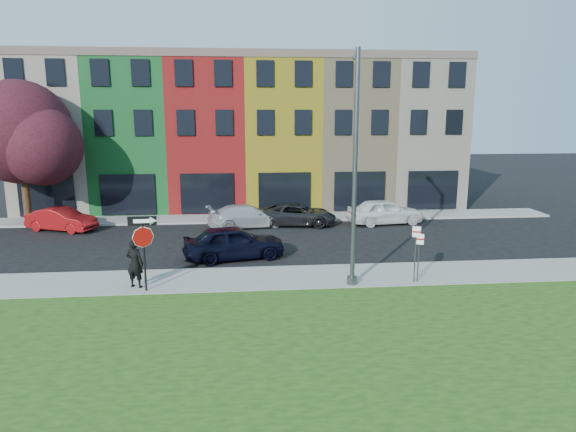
{
  "coord_description": "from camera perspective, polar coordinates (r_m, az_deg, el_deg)",
  "views": [
    {
      "loc": [
        -2.87,
        -16.89,
        6.82
      ],
      "look_at": [
        -0.91,
        4.0,
        2.45
      ],
      "focal_mm": 32.0,
      "sensor_mm": 36.0,
      "label": 1
    }
  ],
  "objects": [
    {
      "name": "sidewalk_near",
      "position": [
        21.56,
        8.02,
        -6.61
      ],
      "size": [
        40.0,
        3.0,
        0.12
      ],
      "primitive_type": "cube",
      "color": "gray",
      "rests_on": "ground"
    },
    {
      "name": "parked_car_white",
      "position": [
        31.51,
        10.73,
        0.5
      ],
      "size": [
        2.99,
        5.0,
        1.54
      ],
      "primitive_type": "imported",
      "rotation": [
        0.0,
        0.0,
        1.7
      ],
      "color": "white",
      "rests_on": "ground"
    },
    {
      "name": "parking_sign_b",
      "position": [
        20.73,
        14.34,
        -3.75
      ],
      "size": [
        0.31,
        0.15,
        2.04
      ],
      "rotation": [
        0.0,
        0.0,
        -0.35
      ],
      "color": "#4A4E50",
      "rests_on": "sidewalk_near"
    },
    {
      "name": "street_lamp",
      "position": [
        19.59,
        7.43,
        5.16
      ],
      "size": [
        0.77,
        2.56,
        8.88
      ],
      "rotation": [
        0.0,
        0.0,
        -0.19
      ],
      "color": "#4A4E50",
      "rests_on": "sidewalk_near"
    },
    {
      "name": "tree_purple",
      "position": [
        33.67,
        -27.42,
        8.03
      ],
      "size": [
        7.14,
        6.25,
        8.39
      ],
      "color": "#312010",
      "rests_on": "sidewalk_far"
    },
    {
      "name": "sidewalk_far",
      "position": [
        32.6,
        -5.48,
        -0.25
      ],
      "size": [
        40.0,
        2.4,
        0.12
      ],
      "primitive_type": "cube",
      "color": "gray",
      "rests_on": "ground"
    },
    {
      "name": "ground",
      "position": [
        18.44,
        4.04,
        -9.96
      ],
      "size": [
        120.0,
        120.0,
        0.0
      ],
      "primitive_type": "plane",
      "color": "black",
      "rests_on": "ground"
    },
    {
      "name": "man",
      "position": [
        20.46,
        -16.65,
        -5.06
      ],
      "size": [
        0.98,
        0.9,
        1.9
      ],
      "primitive_type": "imported",
      "rotation": [
        0.0,
        0.0,
        2.8
      ],
      "color": "black",
      "rests_on": "sidewalk_near"
    },
    {
      "name": "parked_car_silver",
      "position": [
        30.23,
        -4.53,
        0.01
      ],
      "size": [
        4.03,
        5.51,
        1.35
      ],
      "primitive_type": "imported",
      "rotation": [
        0.0,
        0.0,
        1.81
      ],
      "color": "#AEAEB3",
      "rests_on": "ground"
    },
    {
      "name": "sedan_near",
      "position": [
        23.86,
        -6.03,
        -2.93
      ],
      "size": [
        3.84,
        5.43,
        1.58
      ],
      "primitive_type": "imported",
      "rotation": [
        0.0,
        0.0,
        1.79
      ],
      "color": "black",
      "rests_on": "ground"
    },
    {
      "name": "rowhouse_block",
      "position": [
        38.12,
        -4.87,
        8.98
      ],
      "size": [
        30.0,
        10.12,
        10.0
      ],
      "color": "beige",
      "rests_on": "ground"
    },
    {
      "name": "stop_sign",
      "position": [
        19.67,
        -15.8,
        -2.37
      ],
      "size": [
        1.05,
        0.11,
        2.86
      ],
      "rotation": [
        0.0,
        0.0,
        0.03
      ],
      "color": "black",
      "rests_on": "sidewalk_near"
    },
    {
      "name": "parked_car_red",
      "position": [
        31.99,
        -23.87,
        -0.34
      ],
      "size": [
        4.16,
        4.98,
        1.32
      ],
      "primitive_type": "imported",
      "rotation": [
        0.0,
        0.0,
        1.19
      ],
      "color": "maroon",
      "rests_on": "ground"
    },
    {
      "name": "parked_car_dark",
      "position": [
        30.7,
        0.97,
        0.19
      ],
      "size": [
        3.39,
        5.27,
        1.31
      ],
      "primitive_type": "imported",
      "rotation": [
        0.0,
        0.0,
        1.44
      ],
      "color": "black",
      "rests_on": "ground"
    },
    {
      "name": "parking_sign_a",
      "position": [
        20.64,
        14.0,
        -3.26
      ],
      "size": [
        0.31,
        0.13,
        2.38
      ],
      "rotation": [
        0.0,
        0.0,
        -0.29
      ],
      "color": "#4A4E50",
      "rests_on": "sidewalk_near"
    }
  ]
}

